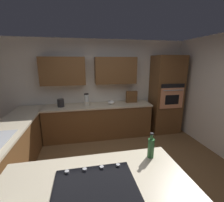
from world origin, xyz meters
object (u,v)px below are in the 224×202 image
(mixing_bowl, at_px, (111,102))
(kettle, at_px, (61,103))
(spice_rack, at_px, (132,97))
(cooktop, at_px, (95,186))
(blender, at_px, (87,100))
(wall_oven, at_px, (166,95))
(second_bottle, at_px, (151,147))

(mixing_bowl, height_order, kettle, kettle)
(spice_rack, bearing_deg, cooktop, 65.77)
(kettle, bearing_deg, blender, -180.00)
(spice_rack, bearing_deg, wall_oven, 175.20)
(cooktop, bearing_deg, wall_oven, -129.52)
(mixing_bowl, height_order, spice_rack, spice_rack)
(blender, relative_size, mixing_bowl, 1.73)
(wall_oven, bearing_deg, cooktop, 50.48)
(kettle, xyz_separation_m, second_bottle, (-1.31, 2.45, 0.03))
(wall_oven, relative_size, blender, 6.84)
(wall_oven, xyz_separation_m, second_bottle, (1.59, 2.44, -0.06))
(wall_oven, bearing_deg, kettle, -0.20)
(second_bottle, bearing_deg, mixing_bowl, -89.69)
(kettle, relative_size, second_bottle, 0.65)
(blender, bearing_deg, cooktop, 89.31)
(kettle, bearing_deg, second_bottle, 118.21)
(cooktop, height_order, blender, blender)
(spice_rack, relative_size, second_bottle, 1.02)
(second_bottle, bearing_deg, spice_rack, -103.09)
(spice_rack, xyz_separation_m, kettle, (1.90, 0.07, -0.06))
(mixing_bowl, bearing_deg, spice_rack, -172.98)
(cooktop, xyz_separation_m, second_bottle, (-0.70, -0.33, 0.12))
(blender, xyz_separation_m, mixing_bowl, (-0.65, 0.00, -0.09))
(blender, height_order, spice_rack, spice_rack)
(blender, height_order, second_bottle, blender)
(blender, distance_m, mixing_bowl, 0.66)
(spice_rack, bearing_deg, blender, 3.38)
(cooktop, distance_m, spice_rack, 3.13)
(mixing_bowl, relative_size, kettle, 0.90)
(spice_rack, bearing_deg, second_bottle, 76.91)
(wall_oven, distance_m, second_bottle, 2.91)
(cooktop, bearing_deg, second_bottle, -154.70)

